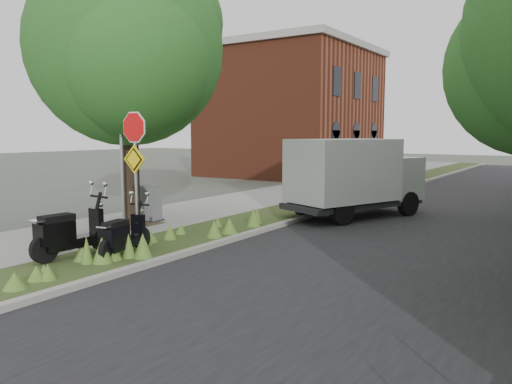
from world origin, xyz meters
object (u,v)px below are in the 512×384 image
(box_truck, at_px, (354,174))
(scooter_near, at_px, (65,237))
(sign_assembly, at_px, (135,152))
(utility_cabinet, at_px, (148,204))
(scooter_far, at_px, (120,239))

(box_truck, bearing_deg, scooter_near, -107.19)
(sign_assembly, bearing_deg, scooter_near, -118.76)
(sign_assembly, relative_size, utility_cabinet, 3.06)
(box_truck, relative_size, utility_cabinet, 4.88)
(sign_assembly, xyz_separation_m, box_truck, (2.01, 7.53, -0.91))
(sign_assembly, xyz_separation_m, scooter_near, (-0.73, -1.32, -1.74))
(sign_assembly, height_order, utility_cabinet, sign_assembly)
(sign_assembly, relative_size, scooter_near, 1.61)
(utility_cabinet, bearing_deg, scooter_far, -51.93)
(scooter_near, bearing_deg, utility_cabinet, 114.05)
(scooter_near, bearing_deg, sign_assembly, 61.24)
(scooter_near, relative_size, scooter_far, 1.20)
(scooter_near, relative_size, box_truck, 0.39)
(scooter_far, bearing_deg, box_truck, 77.05)
(sign_assembly, bearing_deg, utility_cabinet, 131.89)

